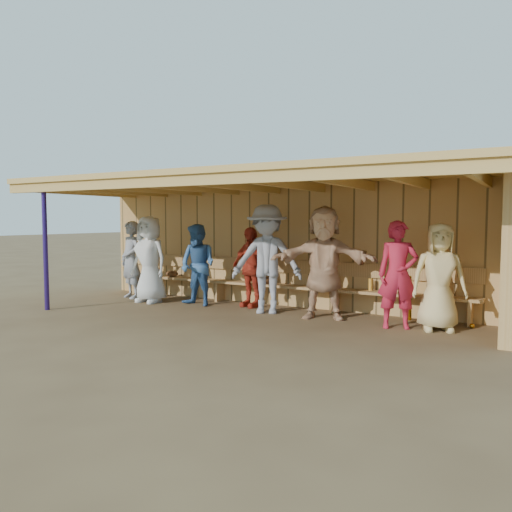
{
  "coord_description": "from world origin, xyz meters",
  "views": [
    {
      "loc": [
        4.55,
        -7.6,
        1.72
      ],
      "look_at": [
        0.0,
        0.35,
        1.05
      ],
      "focal_mm": 35.0,
      "sensor_mm": 36.0,
      "label": 1
    }
  ],
  "objects_px": {
    "player_c": "(198,265)",
    "player_g": "(398,275)",
    "player_e": "(267,259)",
    "player_a": "(131,260)",
    "player_b": "(149,259)",
    "bench": "(275,280)",
    "player_f": "(324,262)",
    "player_d": "(250,267)",
    "player_h": "(439,277)"
  },
  "relations": [
    {
      "from": "player_c",
      "to": "player_g",
      "type": "bearing_deg",
      "value": 3.49
    },
    {
      "from": "player_g",
      "to": "player_c",
      "type": "bearing_deg",
      "value": 156.85
    },
    {
      "from": "player_e",
      "to": "player_g",
      "type": "bearing_deg",
      "value": -22.72
    },
    {
      "from": "player_a",
      "to": "player_b",
      "type": "distance_m",
      "value": 0.74
    },
    {
      "from": "player_b",
      "to": "player_e",
      "type": "relative_size",
      "value": 0.9
    },
    {
      "from": "player_b",
      "to": "player_e",
      "type": "bearing_deg",
      "value": 4.83
    },
    {
      "from": "player_b",
      "to": "bench",
      "type": "relative_size",
      "value": 0.24
    },
    {
      "from": "player_e",
      "to": "player_a",
      "type": "bearing_deg",
      "value": 158.74
    },
    {
      "from": "bench",
      "to": "player_a",
      "type": "bearing_deg",
      "value": -168.31
    },
    {
      "from": "player_c",
      "to": "player_f",
      "type": "height_order",
      "value": "player_f"
    },
    {
      "from": "player_f",
      "to": "player_e",
      "type": "bearing_deg",
      "value": 164.58
    },
    {
      "from": "player_a",
      "to": "player_d",
      "type": "height_order",
      "value": "player_a"
    },
    {
      "from": "player_d",
      "to": "player_e",
      "type": "bearing_deg",
      "value": -21.4
    },
    {
      "from": "player_d",
      "to": "player_f",
      "type": "distance_m",
      "value": 1.74
    },
    {
      "from": "player_d",
      "to": "player_h",
      "type": "height_order",
      "value": "player_h"
    },
    {
      "from": "player_d",
      "to": "player_h",
      "type": "distance_m",
      "value": 3.61
    },
    {
      "from": "player_h",
      "to": "bench",
      "type": "xyz_separation_m",
      "value": [
        -3.21,
        0.67,
        -0.31
      ]
    },
    {
      "from": "player_c",
      "to": "player_f",
      "type": "xyz_separation_m",
      "value": [
        2.67,
        0.03,
        0.17
      ]
    },
    {
      "from": "player_g",
      "to": "bench",
      "type": "bearing_deg",
      "value": 141.12
    },
    {
      "from": "player_a",
      "to": "player_c",
      "type": "height_order",
      "value": "player_a"
    },
    {
      "from": "bench",
      "to": "player_f",
      "type": "bearing_deg",
      "value": -27.42
    },
    {
      "from": "player_e",
      "to": "player_f",
      "type": "height_order",
      "value": "player_e"
    },
    {
      "from": "player_c",
      "to": "player_g",
      "type": "distance_m",
      "value": 3.98
    },
    {
      "from": "player_c",
      "to": "player_f",
      "type": "bearing_deg",
      "value": 5.66
    },
    {
      "from": "player_g",
      "to": "player_f",
      "type": "bearing_deg",
      "value": 152.42
    },
    {
      "from": "player_b",
      "to": "player_d",
      "type": "relative_size",
      "value": 1.14
    },
    {
      "from": "player_b",
      "to": "player_f",
      "type": "relative_size",
      "value": 0.91
    },
    {
      "from": "player_f",
      "to": "player_g",
      "type": "bearing_deg",
      "value": -23.47
    },
    {
      "from": "player_d",
      "to": "bench",
      "type": "bearing_deg",
      "value": 51.52
    },
    {
      "from": "player_h",
      "to": "bench",
      "type": "distance_m",
      "value": 3.29
    },
    {
      "from": "player_e",
      "to": "bench",
      "type": "xyz_separation_m",
      "value": [
        -0.2,
        0.72,
        -0.47
      ]
    },
    {
      "from": "player_f",
      "to": "player_g",
      "type": "height_order",
      "value": "player_f"
    },
    {
      "from": "player_c",
      "to": "player_h",
      "type": "height_order",
      "value": "player_h"
    },
    {
      "from": "player_a",
      "to": "player_g",
      "type": "height_order",
      "value": "player_g"
    },
    {
      "from": "player_c",
      "to": "player_f",
      "type": "distance_m",
      "value": 2.68
    },
    {
      "from": "player_b",
      "to": "player_g",
      "type": "xyz_separation_m",
      "value": [
        5.1,
        0.05,
        -0.04
      ]
    },
    {
      "from": "player_a",
      "to": "player_g",
      "type": "relative_size",
      "value": 0.99
    },
    {
      "from": "player_e",
      "to": "player_d",
      "type": "bearing_deg",
      "value": 124.88
    },
    {
      "from": "player_a",
      "to": "player_b",
      "type": "xyz_separation_m",
      "value": [
        0.71,
        -0.2,
        0.05
      ]
    },
    {
      "from": "player_e",
      "to": "player_g",
      "type": "distance_m",
      "value": 2.41
    },
    {
      "from": "player_c",
      "to": "player_d",
      "type": "height_order",
      "value": "player_c"
    },
    {
      "from": "player_g",
      "to": "bench",
      "type": "relative_size",
      "value": 0.22
    },
    {
      "from": "player_e",
      "to": "bench",
      "type": "distance_m",
      "value": 0.88
    },
    {
      "from": "player_b",
      "to": "player_f",
      "type": "xyz_separation_m",
      "value": [
        3.8,
        0.19,
        0.09
      ]
    },
    {
      "from": "player_g",
      "to": "bench",
      "type": "distance_m",
      "value": 2.75
    },
    {
      "from": "player_d",
      "to": "player_h",
      "type": "xyz_separation_m",
      "value": [
        3.59,
        -0.37,
        0.05
      ]
    },
    {
      "from": "player_d",
      "to": "player_g",
      "type": "height_order",
      "value": "player_g"
    },
    {
      "from": "player_a",
      "to": "player_f",
      "type": "xyz_separation_m",
      "value": [
        4.51,
        -0.01,
        0.14
      ]
    },
    {
      "from": "player_c",
      "to": "player_g",
      "type": "relative_size",
      "value": 0.95
    },
    {
      "from": "player_a",
      "to": "player_c",
      "type": "bearing_deg",
      "value": 18.05
    }
  ]
}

